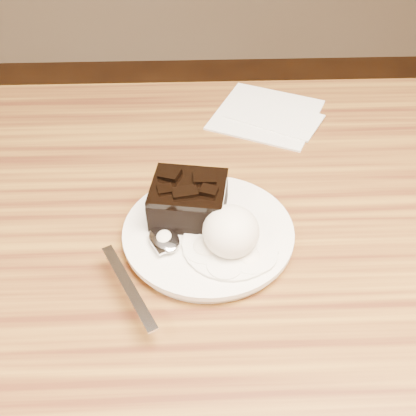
{
  "coord_description": "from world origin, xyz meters",
  "views": [
    {
      "loc": [
        -0.13,
        -0.39,
        1.18
      ],
      "look_at": [
        -0.11,
        0.04,
        0.79
      ],
      "focal_mm": 44.28,
      "sensor_mm": 36.0,
      "label": 1
    }
  ],
  "objects_px": {
    "brownie": "(189,202)",
    "ice_cream_scoop": "(231,231)",
    "spoon": "(164,240)",
    "napkin": "(267,114)",
    "plate": "(208,234)",
    "dining_table": "(279,411)"
  },
  "relations": [
    {
      "from": "dining_table",
      "to": "napkin",
      "type": "height_order",
      "value": "napkin"
    },
    {
      "from": "brownie",
      "to": "napkin",
      "type": "bearing_deg",
      "value": 62.92
    },
    {
      "from": "brownie",
      "to": "ice_cream_scoop",
      "type": "xyz_separation_m",
      "value": [
        0.04,
        -0.05,
        0.0
      ]
    },
    {
      "from": "dining_table",
      "to": "spoon",
      "type": "xyz_separation_m",
      "value": [
        -0.16,
        0.01,
        0.4
      ]
    },
    {
      "from": "dining_table",
      "to": "plate",
      "type": "distance_m",
      "value": 0.4
    },
    {
      "from": "brownie",
      "to": "spoon",
      "type": "distance_m",
      "value": 0.06
    },
    {
      "from": "brownie",
      "to": "napkin",
      "type": "relative_size",
      "value": 0.56
    },
    {
      "from": "plate",
      "to": "brownie",
      "type": "bearing_deg",
      "value": 129.49
    },
    {
      "from": "dining_table",
      "to": "brownie",
      "type": "xyz_separation_m",
      "value": [
        -0.14,
        0.05,
        0.41
      ]
    },
    {
      "from": "spoon",
      "to": "brownie",
      "type": "bearing_deg",
      "value": 31.93
    },
    {
      "from": "plate",
      "to": "ice_cream_scoop",
      "type": "distance_m",
      "value": 0.05
    },
    {
      "from": "ice_cream_scoop",
      "to": "plate",
      "type": "bearing_deg",
      "value": 132.23
    },
    {
      "from": "ice_cream_scoop",
      "to": "dining_table",
      "type": "bearing_deg",
      "value": -1.46
    },
    {
      "from": "plate",
      "to": "spoon",
      "type": "relative_size",
      "value": 1.08
    },
    {
      "from": "napkin",
      "to": "spoon",
      "type": "bearing_deg",
      "value": -117.76
    },
    {
      "from": "plate",
      "to": "ice_cream_scoop",
      "type": "relative_size",
      "value": 2.97
    },
    {
      "from": "ice_cream_scoop",
      "to": "napkin",
      "type": "height_order",
      "value": "ice_cream_scoop"
    },
    {
      "from": "brownie",
      "to": "ice_cream_scoop",
      "type": "distance_m",
      "value": 0.07
    },
    {
      "from": "spoon",
      "to": "napkin",
      "type": "height_order",
      "value": "spoon"
    },
    {
      "from": "plate",
      "to": "dining_table",
      "type": "bearing_deg",
      "value": -13.87
    },
    {
      "from": "dining_table",
      "to": "spoon",
      "type": "height_order",
      "value": "spoon"
    },
    {
      "from": "plate",
      "to": "napkin",
      "type": "distance_m",
      "value": 0.28
    }
  ]
}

